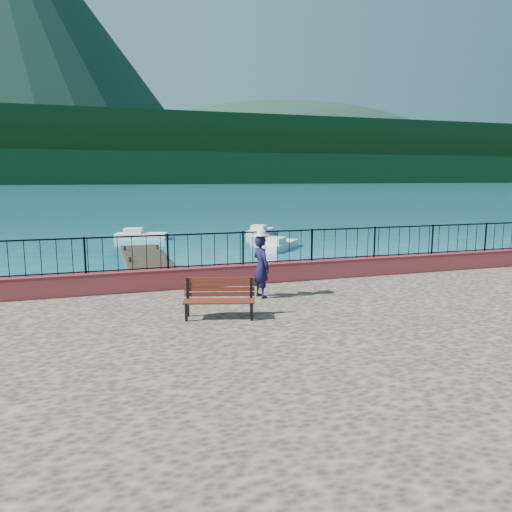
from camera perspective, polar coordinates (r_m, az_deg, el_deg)
ground at (r=11.92m, az=5.18°, el=-12.35°), size 2000.00×2000.00×0.00m
promenade at (r=7.15m, az=26.37°, el=-23.57°), size 30.00×20.00×1.20m
parapet at (r=14.85m, az=-0.36°, el=-2.02°), size 28.00×0.46×0.58m
railing at (r=14.72m, az=-0.37°, el=0.91°), size 27.00×0.05×0.95m
dock at (r=22.70m, az=-11.61°, el=-1.76°), size 2.00×16.00×0.30m
far_forest at (r=310.25m, az=-17.48°, el=9.54°), size 900.00×60.00×18.00m
foothills at (r=370.63m, az=-17.70°, el=11.40°), size 900.00×120.00×44.00m
companion_hill at (r=612.77m, az=3.48°, el=8.67°), size 448.00×384.00×180.00m
park_bench at (r=11.26m, az=-4.20°, el=-5.74°), size 1.68×0.95×0.89m
person at (r=13.03m, az=0.59°, el=-1.22°), size 0.52×0.67×1.64m
hat at (r=12.90m, az=0.60°, el=2.63°), size 0.44×0.44×0.12m
boat_1 at (r=20.75m, az=2.31°, el=-1.89°), size 4.23×1.39×0.80m
boat_2 at (r=30.11m, az=2.54°, el=1.54°), size 3.50×3.70×0.80m
boat_4 at (r=35.82m, az=-13.01°, el=2.53°), size 3.72×2.29×0.80m
boat_5 at (r=37.51m, az=0.53°, el=3.05°), size 2.90×3.40×0.80m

